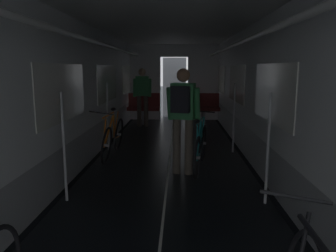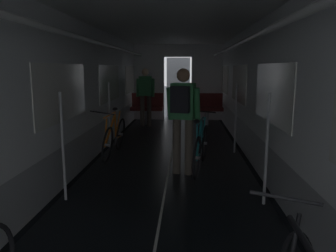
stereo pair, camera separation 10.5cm
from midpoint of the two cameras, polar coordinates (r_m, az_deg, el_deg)
name	(u,v)px [view 1 (the left image)]	position (r m, az deg, el deg)	size (l,w,h in m)	color
train_car_shell	(169,68)	(5.51, -0.42, 10.02)	(3.14, 12.34, 2.57)	black
bench_seat_far_left	(144,106)	(10.11, -4.47, 3.51)	(0.98, 0.51, 0.95)	gray
bench_seat_far_right	(203,106)	(10.07, 5.78, 3.46)	(0.98, 0.51, 0.95)	gray
bicycle_orange	(113,137)	(6.50, -9.92, -1.84)	(0.44, 1.69, 0.96)	black
person_cyclist_aisle	(183,112)	(5.20, 1.95, 2.47)	(0.56, 0.45, 1.69)	brown
bicycle_teal_in_aisle	(200,147)	(5.59, 5.07, -3.62)	(0.45, 1.68, 0.94)	black
person_standing_near_bench	(142,93)	(9.70, -4.74, 5.66)	(0.53, 0.23, 1.69)	brown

